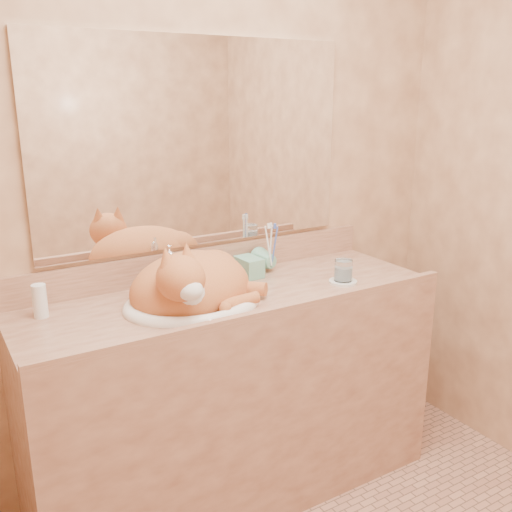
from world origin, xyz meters
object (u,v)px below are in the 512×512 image
soap_dispenser (257,259)px  cat (192,282)px  toothbrush_cup (272,263)px  water_glass (343,270)px  vanity_counter (234,395)px  sink_basin (192,284)px

soap_dispenser → cat: bearing=-165.7°
toothbrush_cup → water_glass: size_ratio=1.16×
toothbrush_cup → water_glass: water_glass is taller
vanity_counter → sink_basin: 0.53m
cat → soap_dispenser: size_ratio=2.62×
vanity_counter → sink_basin: (-0.17, -0.02, 0.50)m
toothbrush_cup → water_glass: 0.31m
vanity_counter → water_glass: bearing=-13.9°
vanity_counter → water_glass: 0.66m
soap_dispenser → toothbrush_cup: size_ratio=1.85×
sink_basin → water_glass: (0.62, -0.09, -0.02)m
cat → vanity_counter: bearing=-7.7°
water_glass → vanity_counter: bearing=166.1°
cat → toothbrush_cup: size_ratio=4.85×
cat → soap_dispenser: bearing=5.8°
toothbrush_cup → cat: bearing=-160.6°
sink_basin → water_glass: size_ratio=5.83×
sink_basin → cat: bearing=93.3°
vanity_counter → water_glass: (0.44, -0.11, 0.48)m
vanity_counter → toothbrush_cup: 0.56m
sink_basin → water_glass: bearing=4.3°
water_glass → soap_dispenser: bearing=143.1°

